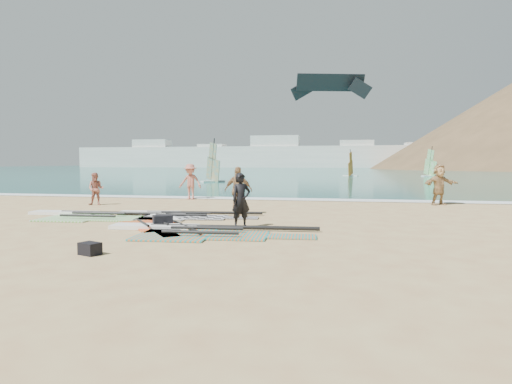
% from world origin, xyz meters
% --- Properties ---
extents(ground, '(300.00, 300.00, 0.00)m').
position_xyz_m(ground, '(0.00, 0.00, 0.00)').
color(ground, tan).
rests_on(ground, ground).
extents(sea, '(300.00, 240.00, 0.06)m').
position_xyz_m(sea, '(0.00, 132.00, 0.00)').
color(sea, '#0B5353').
rests_on(sea, ground).
extents(surf_line, '(300.00, 1.20, 0.04)m').
position_xyz_m(surf_line, '(0.00, 12.30, 0.00)').
color(surf_line, white).
rests_on(surf_line, ground).
extents(far_town, '(160.00, 8.00, 12.00)m').
position_xyz_m(far_town, '(-15.72, 150.00, 4.49)').
color(far_town, white).
rests_on(far_town, ground).
extents(rig_grey, '(5.72, 2.46, 0.20)m').
position_xyz_m(rig_grey, '(-1.95, 4.25, 0.05)').
color(rig_grey, black).
rests_on(rig_grey, ground).
extents(rig_green, '(6.35, 2.54, 0.20)m').
position_xyz_m(rig_green, '(-5.15, 3.51, 0.05)').
color(rig_green, '#4EC027').
rests_on(rig_green, ground).
extents(rig_orange, '(6.47, 2.61, 0.21)m').
position_xyz_m(rig_orange, '(-0.04, 0.81, 0.05)').
color(rig_orange, orange).
rests_on(rig_orange, ground).
extents(rig_red, '(3.68, 4.57, 0.19)m').
position_xyz_m(rig_red, '(-1.62, 2.17, 0.05)').
color(rig_red, red).
rests_on(rig_red, ground).
extents(gear_bag_near, '(0.73, 0.68, 0.38)m').
position_xyz_m(gear_bag_near, '(-1.30, 1.65, 0.19)').
color(gear_bag_near, black).
rests_on(gear_bag_near, ground).
extents(gear_bag_far, '(0.55, 0.47, 0.28)m').
position_xyz_m(gear_bag_far, '(-1.22, -2.53, 0.14)').
color(gear_bag_far, black).
rests_on(gear_bag_far, ground).
extents(person_wetsuit, '(0.76, 0.72, 1.74)m').
position_xyz_m(person_wetsuit, '(1.20, 2.01, 0.87)').
color(person_wetsuit, black).
rests_on(person_wetsuit, ground).
extents(beachgoer_left, '(0.89, 0.76, 1.57)m').
position_xyz_m(beachgoer_left, '(-7.32, 7.62, 0.79)').
color(beachgoer_left, '#B96C5B').
rests_on(beachgoer_left, ground).
extents(beachgoer_mid, '(1.31, 0.79, 1.98)m').
position_xyz_m(beachgoer_mid, '(-3.92, 11.50, 0.99)').
color(beachgoer_mid, '#BB6A58').
rests_on(beachgoer_mid, ground).
extents(beachgoer_back, '(1.14, 0.53, 1.90)m').
position_xyz_m(beachgoer_back, '(0.30, 5.40, 0.95)').
color(beachgoer_back, '#A0764B').
rests_on(beachgoer_back, ground).
extents(beachgoer_right, '(1.90, 1.37, 1.99)m').
position_xyz_m(beachgoer_right, '(8.98, 10.87, 0.99)').
color(beachgoer_right, tan).
rests_on(beachgoer_right, ground).
extents(windsurfer_left, '(2.29, 2.27, 4.56)m').
position_xyz_m(windsurfer_left, '(-8.63, 31.30, 1.32)').
color(windsurfer_left, white).
rests_on(windsurfer_left, ground).
extents(windsurfer_centre, '(2.28, 2.59, 3.99)m').
position_xyz_m(windsurfer_centre, '(5.76, 53.27, 1.20)').
color(windsurfer_centre, white).
rests_on(windsurfer_centre, ground).
extents(windsurfer_right, '(2.48, 2.71, 4.40)m').
position_xyz_m(windsurfer_right, '(17.01, 54.37, 1.28)').
color(windsurfer_right, white).
rests_on(windsurfer_right, ground).
extents(kitesurf_kite, '(8.15, 2.73, 2.63)m').
position_xyz_m(kitesurf_kite, '(3.15, 34.39, 10.09)').
color(kitesurf_kite, black).
rests_on(kitesurf_kite, ground).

